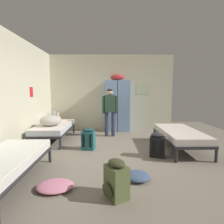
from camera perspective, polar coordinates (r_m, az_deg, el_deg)
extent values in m
plane|color=gray|center=(4.62, 0.06, -12.19)|extent=(8.53, 8.53, 0.00)
cube|color=beige|center=(7.06, -0.34, 6.02)|extent=(4.69, 0.06, 2.82)
cube|color=beige|center=(4.91, -28.20, 4.91)|extent=(0.06, 5.33, 2.82)
cube|color=beige|center=(7.15, 9.76, 7.06)|extent=(0.55, 0.01, 0.40)
cube|color=red|center=(5.74, -23.67, 5.70)|extent=(0.01, 0.20, 0.28)
cube|color=#7A9ECC|center=(6.78, -0.34, 1.89)|extent=(0.44, 0.52, 1.85)
cylinder|color=black|center=(6.50, 0.76, 2.79)|extent=(0.02, 0.03, 0.02)
cube|color=#7A9ECC|center=(6.80, 3.55, 1.89)|extent=(0.44, 0.52, 1.85)
cylinder|color=black|center=(6.53, 4.80, 2.78)|extent=(0.02, 0.03, 0.02)
ellipsoid|color=red|center=(6.77, 1.64, 10.65)|extent=(0.48, 0.36, 0.22)
cylinder|color=#99704C|center=(6.93, -18.47, -3.77)|extent=(0.03, 0.03, 0.55)
cylinder|color=#99704C|center=(6.84, -15.66, -3.81)|extent=(0.03, 0.03, 0.55)
cylinder|color=#99704C|center=(7.19, -17.82, -3.38)|extent=(0.03, 0.03, 0.55)
cylinder|color=#99704C|center=(7.10, -15.11, -3.42)|extent=(0.03, 0.03, 0.55)
cube|color=#99704C|center=(7.03, -16.75, -4.25)|extent=(0.38, 0.30, 0.02)
cube|color=#99704C|center=(6.97, -16.85, -1.28)|extent=(0.38, 0.30, 0.02)
cylinder|color=#28282D|center=(4.49, -29.13, -11.74)|extent=(0.06, 0.06, 0.28)
cylinder|color=#28282D|center=(4.17, -18.64, -12.64)|extent=(0.06, 0.06, 0.28)
cube|color=#28282D|center=(3.48, -30.33, -14.17)|extent=(0.90, 1.90, 0.06)
cube|color=silver|center=(3.45, -30.43, -12.61)|extent=(0.87, 1.84, 0.14)
cube|color=white|center=(3.42, -30.51, -11.42)|extent=(0.86, 1.82, 0.01)
cylinder|color=#28282D|center=(6.09, 20.70, -6.58)|extent=(0.06, 0.06, 0.28)
cylinder|color=#28282D|center=(5.84, 12.96, -6.88)|extent=(0.06, 0.06, 0.28)
cylinder|color=#28282D|center=(4.50, 29.51, -11.71)|extent=(0.06, 0.06, 0.28)
cylinder|color=#28282D|center=(4.15, 19.21, -12.75)|extent=(0.06, 0.06, 0.28)
cube|color=#28282D|center=(5.07, 20.18, -7.23)|extent=(0.90, 1.90, 0.06)
cube|color=silver|center=(5.05, 20.23, -6.12)|extent=(0.87, 1.84, 0.14)
cube|color=silver|center=(5.03, 20.26, -5.29)|extent=(0.86, 1.82, 0.01)
cylinder|color=#28282D|center=(5.20, -24.81, -9.04)|extent=(0.06, 0.06, 0.28)
cylinder|color=#28282D|center=(4.92, -15.71, -9.53)|extent=(0.06, 0.06, 0.28)
cylinder|color=#28282D|center=(6.87, -18.62, -5.02)|extent=(0.06, 0.06, 0.28)
cylinder|color=#28282D|center=(6.66, -11.69, -5.16)|extent=(0.06, 0.06, 0.28)
cube|color=#28282D|center=(5.85, -17.47, -5.28)|extent=(0.90, 1.90, 0.06)
cube|color=silver|center=(5.83, -17.51, -4.32)|extent=(0.87, 1.84, 0.14)
cube|color=silver|center=(5.82, -17.53, -3.60)|extent=(0.86, 1.82, 0.01)
ellipsoid|color=#B7B2A8|center=(5.57, -18.35, -2.51)|extent=(0.60, 0.63, 0.29)
cylinder|color=#2D334C|center=(6.03, 0.35, -3.75)|extent=(0.12, 0.12, 0.80)
cylinder|color=#2D334C|center=(6.02, -1.69, -3.78)|extent=(0.12, 0.12, 0.80)
cube|color=#284233|center=(5.94, -0.68, 2.63)|extent=(0.34, 0.21, 0.55)
cylinder|color=#284233|center=(5.96, 1.29, 2.27)|extent=(0.08, 0.08, 0.57)
cylinder|color=#284233|center=(5.93, -2.65, 2.24)|extent=(0.08, 0.08, 0.57)
sphere|color=#DBAD89|center=(5.92, -0.68, 6.16)|extent=(0.19, 0.19, 0.19)
ellipsoid|color=black|center=(5.92, -0.68, 6.63)|extent=(0.19, 0.19, 0.11)
cylinder|color=#B2DBEA|center=(6.99, -17.47, -0.33)|extent=(0.08, 0.08, 0.21)
cylinder|color=#2666B2|center=(6.98, -17.50, 0.68)|extent=(0.04, 0.04, 0.04)
cylinder|color=white|center=(6.90, -16.40, -0.68)|extent=(0.05, 0.05, 0.14)
cylinder|color=black|center=(6.89, -16.43, 0.00)|extent=(0.03, 0.03, 0.03)
cube|color=black|center=(4.36, 13.84, -10.36)|extent=(0.38, 0.33, 0.46)
ellipsoid|color=#2D2D33|center=(4.53, 13.97, -10.82)|extent=(0.25, 0.16, 0.20)
ellipsoid|color=#2D2D33|center=(4.29, 13.94, -6.91)|extent=(0.34, 0.30, 0.10)
cube|color=black|center=(4.22, 14.91, -10.65)|extent=(0.06, 0.04, 0.32)
cube|color=black|center=(4.23, 12.49, -10.53)|extent=(0.06, 0.04, 0.32)
cube|color=#566038|center=(2.75, 1.40, -20.73)|extent=(0.37, 0.40, 0.46)
ellipsoid|color=#383D23|center=(2.72, -1.50, -23.03)|extent=(0.19, 0.25, 0.20)
ellipsoid|color=#383D23|center=(2.63, 1.42, -15.51)|extent=(0.33, 0.36, 0.10)
cube|color=black|center=(2.87, 2.80, -18.97)|extent=(0.05, 0.06, 0.32)
cube|color=black|center=(2.74, 4.99, -20.29)|extent=(0.05, 0.06, 0.32)
cube|color=#23666B|center=(4.78, -7.29, -8.70)|extent=(0.36, 0.30, 0.46)
ellipsoid|color=#193D42|center=(4.94, -6.76, -9.17)|extent=(0.25, 0.12, 0.20)
ellipsoid|color=#193D42|center=(4.72, -7.34, -5.53)|extent=(0.32, 0.27, 0.10)
cube|color=black|center=(4.62, -6.74, -8.92)|extent=(0.05, 0.03, 0.32)
cube|color=black|center=(4.68, -8.83, -8.78)|extent=(0.05, 0.03, 0.32)
ellipsoid|color=#42567A|center=(3.33, 7.88, -18.99)|extent=(0.42, 0.44, 0.11)
ellipsoid|color=pink|center=(3.15, -17.19, -20.98)|extent=(0.57, 0.46, 0.10)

